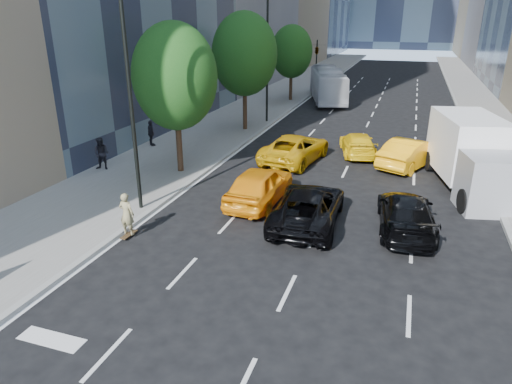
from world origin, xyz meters
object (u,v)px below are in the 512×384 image
(box_truck, at_px, (472,155))
(city_bus, at_px, (328,84))
(skateboarder, at_px, (127,217))
(black_sedan_mercedes, at_px, (406,213))
(black_sedan_lincoln, at_px, (308,206))

(box_truck, bearing_deg, city_bus, 103.13)
(skateboarder, bearing_deg, black_sedan_mercedes, -156.44)
(city_bus, distance_m, box_truck, 24.68)
(skateboarder, xyz_separation_m, black_sedan_lincoln, (6.10, 3.31, -0.09))
(black_sedan_lincoln, xyz_separation_m, black_sedan_mercedes, (3.70, 0.58, -0.02))
(skateboarder, distance_m, city_bus, 31.86)
(black_sedan_lincoln, relative_size, box_truck, 0.72)
(box_truck, bearing_deg, black_sedan_lincoln, -148.29)
(skateboarder, xyz_separation_m, city_bus, (1.70, 31.81, 0.72))
(black_sedan_lincoln, height_order, box_truck, box_truck)
(skateboarder, height_order, box_truck, box_truck)
(black_sedan_lincoln, bearing_deg, box_truck, -137.83)
(black_sedan_lincoln, bearing_deg, black_sedan_mercedes, -173.52)
(skateboarder, relative_size, box_truck, 0.22)
(skateboarder, height_order, black_sedan_mercedes, skateboarder)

